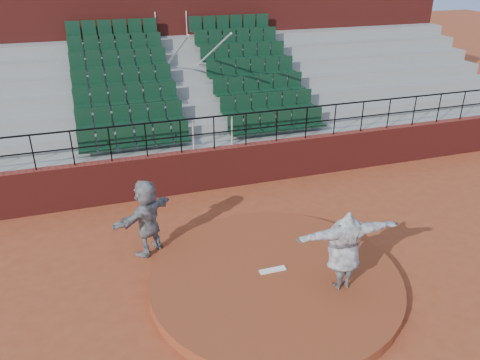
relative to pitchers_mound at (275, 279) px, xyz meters
name	(u,v)px	position (x,y,z in m)	size (l,w,h in m)	color
ground	(275,284)	(0.00, 0.00, -0.12)	(90.00, 90.00, 0.00)	brown
pitchers_mound	(275,279)	(0.00, 0.00, 0.00)	(5.50, 5.50, 0.25)	brown
pitching_rubber	(273,270)	(0.00, 0.15, 0.14)	(0.60, 0.15, 0.03)	white
boundary_wall	(215,168)	(0.00, 5.00, 0.53)	(24.00, 0.30, 1.30)	maroon
wall_railing	(214,126)	(0.00, 5.00, 1.90)	(24.04, 0.05, 1.03)	black
seating_deck	(188,109)	(0.00, 8.65, 1.32)	(24.00, 5.97, 4.63)	gray
press_box_facade	(166,34)	(0.00, 12.60, 3.43)	(24.00, 3.00, 7.10)	maroon
pitcher	(344,250)	(1.16, -0.78, 1.03)	(2.22, 0.60, 1.80)	black
fielder	(147,217)	(-2.44, 2.13, 0.83)	(1.77, 0.57, 1.91)	black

